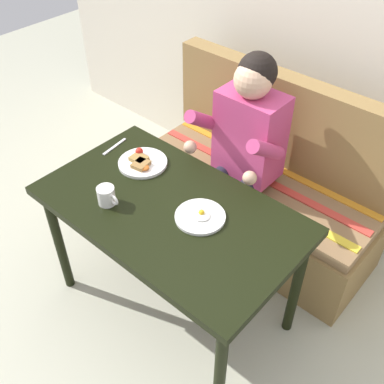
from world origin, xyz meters
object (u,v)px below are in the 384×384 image
object	(u,v)px
coffee_mug	(107,195)
fork	(115,146)
plate_breakfast	(142,162)
table	(170,220)
couch	(260,190)
plate_eggs	(200,216)
person	(242,144)

from	to	relation	value
coffee_mug	fork	size ratio (longest dim) A/B	0.69
plate_breakfast	coffee_mug	distance (m)	0.31
coffee_mug	fork	xyz separation A→B (m)	(-0.30, 0.31, -0.04)
table	couch	size ratio (longest dim) A/B	0.83
table	plate_eggs	world-z (taller)	plate_eggs
plate_eggs	fork	bearing A→B (deg)	171.24
table	plate_eggs	size ratio (longest dim) A/B	5.43
couch	fork	world-z (taller)	couch
person	plate_eggs	distance (m)	0.58
table	couch	bearing A→B (deg)	90.00
person	plate_eggs	xyz separation A→B (m)	(0.19, -0.55, -0.00)
couch	person	xyz separation A→B (m)	(-0.04, -0.17, 0.41)
couch	person	bearing A→B (deg)	-103.86
plate_eggs	couch	bearing A→B (deg)	101.38
plate_breakfast	fork	size ratio (longest dim) A/B	1.43
plate_eggs	plate_breakfast	bearing A→B (deg)	168.16
couch	plate_breakfast	world-z (taller)	couch
table	couch	distance (m)	0.83
plate_breakfast	coffee_mug	bearing A→B (deg)	-73.64
table	plate_breakfast	size ratio (longest dim) A/B	4.94
table	plate_breakfast	distance (m)	0.35
table	plate_eggs	bearing A→B (deg)	14.47
couch	plate_breakfast	xyz separation A→B (m)	(-0.31, -0.63, 0.41)
couch	coffee_mug	world-z (taller)	couch
table	couch	world-z (taller)	couch
person	coffee_mug	xyz separation A→B (m)	(-0.18, -0.75, 0.03)
couch	fork	distance (m)	0.91
couch	plate_eggs	size ratio (longest dim) A/B	6.51
coffee_mug	fork	distance (m)	0.43
table	plate_breakfast	xyz separation A→B (m)	(-0.31, 0.13, 0.10)
table	plate_breakfast	world-z (taller)	plate_breakfast
plate_eggs	person	bearing A→B (deg)	108.94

